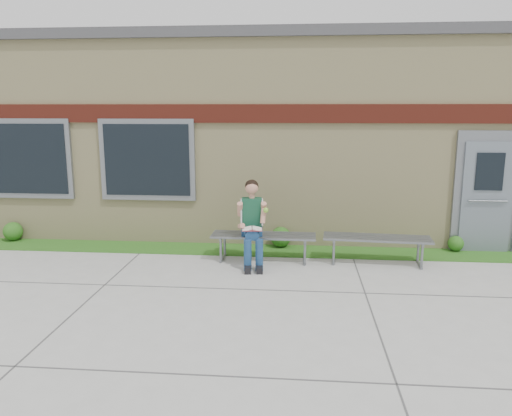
# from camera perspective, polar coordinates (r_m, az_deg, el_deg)

# --- Properties ---
(ground) EXTENTS (80.00, 80.00, 0.00)m
(ground) POSITION_cam_1_polar(r_m,az_deg,el_deg) (7.17, 4.78, -10.87)
(ground) COLOR #9E9E99
(ground) RESTS_ON ground
(grass_strip) EXTENTS (16.00, 0.80, 0.02)m
(grass_strip) POSITION_cam_1_polar(r_m,az_deg,el_deg) (9.62, 4.88, -4.95)
(grass_strip) COLOR #235416
(grass_strip) RESTS_ON ground
(school_building) EXTENTS (16.20, 6.22, 4.20)m
(school_building) POSITION_cam_1_polar(r_m,az_deg,el_deg) (12.63, 5.10, 8.60)
(school_building) COLOR beige
(school_building) RESTS_ON ground
(bench_left) EXTENTS (1.87, 0.55, 0.48)m
(bench_left) POSITION_cam_1_polar(r_m,az_deg,el_deg) (8.97, 0.87, -3.72)
(bench_left) COLOR slate
(bench_left) RESTS_ON ground
(bench_right) EXTENTS (1.89, 0.65, 0.48)m
(bench_right) POSITION_cam_1_polar(r_m,az_deg,el_deg) (9.05, 13.63, -3.90)
(bench_right) COLOR slate
(bench_right) RESTS_ON ground
(girl) EXTENTS (0.57, 0.92, 1.48)m
(girl) POSITION_cam_1_polar(r_m,az_deg,el_deg) (8.67, -0.44, -1.57)
(girl) COLOR navy
(girl) RESTS_ON ground
(shrub_west) EXTENTS (0.38, 0.38, 0.38)m
(shrub_west) POSITION_cam_1_polar(r_m,az_deg,el_deg) (11.43, -26.02, -2.41)
(shrub_west) COLOR #235416
(shrub_west) RESTS_ON grass_strip
(shrub_mid) EXTENTS (0.40, 0.40, 0.40)m
(shrub_mid) POSITION_cam_1_polar(r_m,az_deg,el_deg) (9.81, 2.85, -3.33)
(shrub_mid) COLOR #235416
(shrub_mid) RESTS_ON grass_strip
(shrub_east) EXTENTS (0.29, 0.29, 0.29)m
(shrub_east) POSITION_cam_1_polar(r_m,az_deg,el_deg) (10.27, 21.87, -3.79)
(shrub_east) COLOR #235416
(shrub_east) RESTS_ON grass_strip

